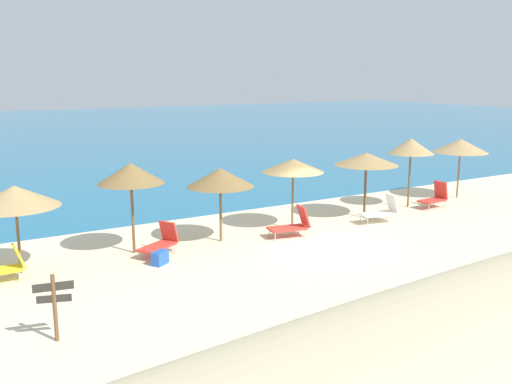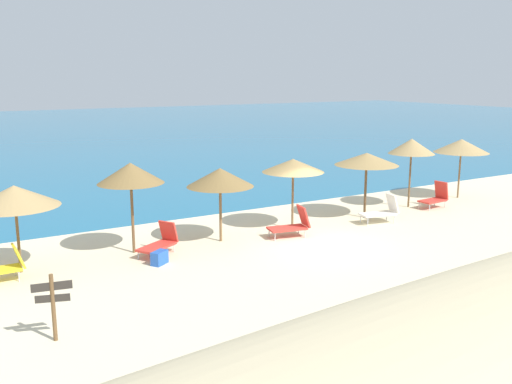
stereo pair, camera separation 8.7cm
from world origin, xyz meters
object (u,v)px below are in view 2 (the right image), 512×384
Objects in this scene: wooden_signpost at (53,301)px; beach_umbrella_4 at (367,159)px; lounge_chair_4 at (436,197)px; lounge_chair_2 at (292,224)px; beach_umbrella_0 at (14,196)px; beach_umbrella_1 at (131,173)px; beach_umbrella_2 at (220,177)px; lounge_chair_1 at (160,242)px; beach_umbrella_6 at (461,146)px; lounge_chair_3 at (382,211)px; cooler_box at (159,258)px; beach_umbrella_3 at (293,166)px; beach_umbrella_5 at (412,146)px.

beach_umbrella_4 is at bearing 31.43° from wooden_signpost.
lounge_chair_2 is at bearing 89.67° from lounge_chair_4.
beach_umbrella_0 is 3.47m from beach_umbrella_1.
beach_umbrella_2 is at bearing 84.22° from lounge_chair_4.
lounge_chair_2 is (4.78, -0.49, 0.05)m from lounge_chair_1.
beach_umbrella_6 is 15.31m from lounge_chair_1.
beach_umbrella_0 reaches higher than lounge_chair_2.
beach_umbrella_6 is at bearing 3.03° from beach_umbrella_2.
lounge_chair_3 is at bearing -90.32° from beach_umbrella_4.
wooden_signpost is at bearing 116.58° from lounge_chair_3.
cooler_box is at bearing 54.59° from wooden_signpost.
cooler_box is at bearing -79.30° from beach_umbrella_1.
beach_umbrella_2 is at bearing -177.20° from beach_umbrella_3.
beach_umbrella_0 is 9.56m from beach_umbrella_3.
cooler_box is at bearing 101.65° from lounge_chair_3.
lounge_chair_4 is at bearing 4.58° from cooler_box.
beach_umbrella_6 is 15.82m from cooler_box.
beach_umbrella_4 is 0.95× the size of beach_umbrella_6.
beach_umbrella_5 reaches higher than beach_umbrella_4.
beach_umbrella_3 is 1.67× the size of lounge_chair_3.
lounge_chair_2 is at bearing 35.26° from wooden_signpost.
beach_umbrella_2 is (6.47, -0.13, -0.03)m from beach_umbrella_0.
beach_umbrella_6 reaches higher than lounge_chair_1.
beach_umbrella_4 is at bearing 9.60° from lounge_chair_3.
lounge_chair_3 is at bearing -165.23° from beach_umbrella_6.
beach_umbrella_5 is 2.47m from lounge_chair_4.
beach_umbrella_5 is at bearing 0.84° from beach_umbrella_1.
beach_umbrella_5 reaches higher than lounge_chair_3.
beach_umbrella_0 is 1.01× the size of beach_umbrella_2.
beach_umbrella_0 is 0.94× the size of beach_umbrella_6.
beach_umbrella_1 is at bearing 19.31° from lounge_chair_1.
beach_umbrella_2 is 0.93× the size of beach_umbrella_6.
beach_umbrella_3 is at bearing -23.15° from lounge_chair_2.
beach_umbrella_6 reaches higher than lounge_chair_2.
beach_umbrella_3 is 2.24m from lounge_chair_2.
lounge_chair_3 reaches higher than lounge_chair_1.
beach_umbrella_1 is at bearing 100.70° from cooler_box.
lounge_chair_3 is at bearing -7.46° from beach_umbrella_1.
beach_umbrella_0 is 4.56m from lounge_chair_1.
lounge_chair_4 is at bearing -2.09° from beach_umbrella_1.
beach_umbrella_5 is (9.40, 0.46, 0.42)m from beach_umbrella_2.
beach_umbrella_4 reaches higher than wooden_signpost.
beach_umbrella_3 is at bearing 0.13° from beach_umbrella_0.
beach_umbrella_4 is 1.74× the size of wooden_signpost.
beach_umbrella_5 reaches higher than cooler_box.
wooden_signpost is at bearing -159.32° from beach_umbrella_4.
beach_umbrella_2 is 0.86× the size of beach_umbrella_5.
lounge_chair_3 is (4.08, -0.18, 0.03)m from lounge_chair_2.
lounge_chair_2 is 1.16× the size of lounge_chair_4.
beach_umbrella_4 is at bearing -1.39° from beach_umbrella_1.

